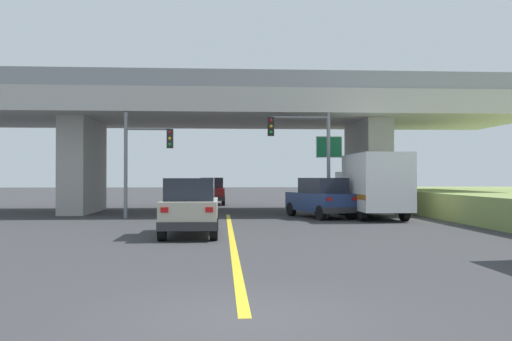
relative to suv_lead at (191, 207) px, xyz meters
name	(u,v)px	position (x,y,z in m)	size (l,w,h in m)	color
ground	(228,212)	(1.43, 13.31, -1.01)	(160.00, 160.00, 0.00)	#353538
overpass_bridge	(228,120)	(1.43, 13.31, 4.45)	(35.00, 9.96, 7.53)	#B7B5AD
lane_divider_stripe	(232,236)	(1.43, -0.35, -1.01)	(0.20, 22.36, 0.01)	yellow
suv_lead	(191,207)	(0.00, 0.00, 0.00)	(1.92, 4.43, 2.02)	#B7B29E
suv_crossing	(321,198)	(6.09, 8.18, 0.00)	(3.12, 4.85, 2.02)	navy
box_truck	(372,185)	(8.65, 7.91, 0.66)	(2.33, 6.99, 3.20)	silver
sedan_oncoming	(212,191)	(0.36, 22.14, 0.00)	(1.93, 4.56, 2.02)	maroon
traffic_signal_nearside	(309,144)	(5.52, 8.45, 2.71)	(3.21, 0.36, 5.98)	slate
traffic_signal_farside	(142,153)	(-2.88, 8.29, 2.24)	(2.43, 0.36, 5.27)	slate
highway_sign	(329,156)	(6.84, 9.86, 2.19)	(1.42, 0.17, 4.41)	#56595E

